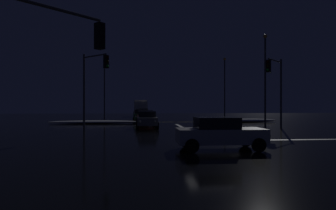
# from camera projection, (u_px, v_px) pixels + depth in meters

# --- Properties ---
(ground) EXTENTS (120.00, 120.00, 0.10)m
(ground) POSITION_uv_depth(u_px,v_px,m) (207.00, 142.00, 18.31)
(ground) COLOR black
(stop_line_north) EXTENTS (0.35, 14.58, 0.01)m
(stop_line_north) POSITION_uv_depth(u_px,v_px,m) (186.00, 129.00, 26.77)
(stop_line_north) COLOR white
(stop_line_north) RESTS_ON ground
(centre_line_ns) EXTENTS (22.00, 0.15, 0.01)m
(centre_line_ns) POSITION_uv_depth(u_px,v_px,m) (172.00, 122.00, 38.33)
(centre_line_ns) COLOR yellow
(centre_line_ns) RESTS_ON ground
(snow_bank_left_curb) EXTENTS (10.55, 1.50, 0.37)m
(snow_bank_left_curb) POSITION_uv_depth(u_px,v_px,m) (95.00, 122.00, 35.10)
(snow_bank_left_curb) COLOR white
(snow_bank_left_curb) RESTS_ON ground
(snow_bank_right_curb) EXTENTS (7.25, 1.50, 0.46)m
(snow_bank_right_curb) POSITION_uv_depth(u_px,v_px,m) (248.00, 120.00, 37.76)
(snow_bank_right_curb) COLOR white
(snow_bank_right_curb) RESTS_ON ground
(sedan_gray) EXTENTS (2.02, 4.33, 1.57)m
(sedan_gray) POSITION_uv_depth(u_px,v_px,m) (147.00, 119.00, 28.69)
(sedan_gray) COLOR slate
(sedan_gray) RESTS_ON ground
(sedan_red) EXTENTS (2.02, 4.33, 1.57)m
(sedan_red) POSITION_uv_depth(u_px,v_px,m) (146.00, 117.00, 33.89)
(sedan_red) COLOR maroon
(sedan_red) RESTS_ON ground
(sedan_green) EXTENTS (2.02, 4.33, 1.57)m
(sedan_green) POSITION_uv_depth(u_px,v_px,m) (141.00, 115.00, 40.17)
(sedan_green) COLOR #14512D
(sedan_green) RESTS_ON ground
(sedan_blue) EXTENTS (2.02, 4.33, 1.57)m
(sedan_blue) POSITION_uv_depth(u_px,v_px,m) (141.00, 114.00, 46.03)
(sedan_blue) COLOR navy
(sedan_blue) RESTS_ON ground
(sedan_black) EXTENTS (2.02, 4.33, 1.57)m
(sedan_black) POSITION_uv_depth(u_px,v_px,m) (143.00, 113.00, 51.73)
(sedan_black) COLOR black
(sedan_black) RESTS_ON ground
(box_truck) EXTENTS (2.68, 8.28, 3.08)m
(box_truck) POSITION_uv_depth(u_px,v_px,m) (141.00, 107.00, 58.58)
(box_truck) COLOR beige
(box_truck) RESTS_ON ground
(sedan_silver_crossing) EXTENTS (4.33, 2.02, 1.57)m
(sedan_silver_crossing) POSITION_uv_depth(u_px,v_px,m) (220.00, 133.00, 14.66)
(sedan_silver_crossing) COLOR #B7B7BC
(sedan_silver_crossing) RESTS_ON ground
(traffic_signal_ne) EXTENTS (2.44, 2.44, 6.38)m
(traffic_signal_ne) POSITION_uv_depth(u_px,v_px,m) (276.00, 81.00, 27.01)
(traffic_signal_ne) COLOR #4C4C51
(traffic_signal_ne) RESTS_ON ground
(traffic_signal_nw) EXTENTS (2.44, 2.44, 6.57)m
(traffic_signal_nw) POSITION_uv_depth(u_px,v_px,m) (93.00, 78.00, 25.56)
(traffic_signal_nw) COLOR #4C4C51
(traffic_signal_nw) RESTS_ON ground
(traffic_signal_sw) EXTENTS (3.55, 3.55, 5.84)m
(traffic_signal_sw) POSITION_uv_depth(u_px,v_px,m) (38.00, 48.00, 10.19)
(traffic_signal_sw) COLOR #4C4C51
(traffic_signal_sw) RESTS_ON ground
(streetlamp_right_near) EXTENTS (0.44, 0.44, 9.91)m
(streetlamp_right_near) POSITION_uv_depth(u_px,v_px,m) (265.00, 73.00, 33.23)
(streetlamp_right_near) COLOR #424247
(streetlamp_right_near) RESTS_ON ground
(streetlamp_right_far) EXTENTS (0.44, 0.44, 9.83)m
(streetlamp_right_far) POSITION_uv_depth(u_px,v_px,m) (225.00, 84.00, 49.16)
(streetlamp_right_far) COLOR #424247
(streetlamp_right_far) RESTS_ON ground
(streetlamp_left_far) EXTENTS (0.44, 0.44, 9.30)m
(streetlamp_left_far) POSITION_uv_depth(u_px,v_px,m) (104.00, 85.00, 47.40)
(streetlamp_left_far) COLOR #424247
(streetlamp_left_far) RESTS_ON ground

